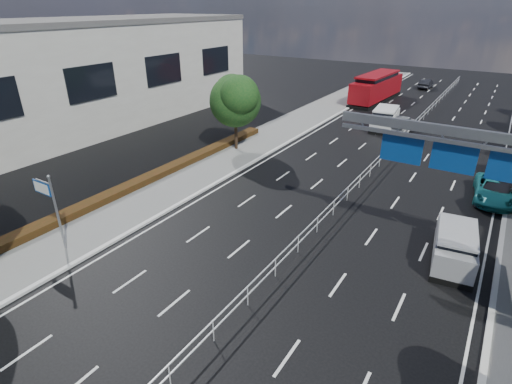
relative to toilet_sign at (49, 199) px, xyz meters
The scene contains 16 objects.
ground 11.34m from the toilet_sign, ahead, with size 160.00×160.00×0.00m, color black.
sidewalk_near 2.93m from the toilet_sign, behind, with size 5.00×140.00×0.14m, color slate.
kerb_near 3.48m from the toilet_sign, ahead, with size 0.25×140.00×0.15m, color silver.
median_fence 25.14m from the toilet_sign, 64.04° to the left, with size 0.05×85.00×1.02m.
hedge_near 6.10m from the toilet_sign, 115.13° to the left, with size 1.00×36.00×0.44m, color black.
toilet_sign is the anchor object (origin of this frame).
overhead_gantry 20.52m from the toilet_sign, 29.60° to the left, with size 10.24×0.38×7.45m.
near_building 26.29m from the toilet_sign, 136.62° to the left, with size 12.00×38.00×10.00m, color #BAB5A7.
near_tree_back 18.07m from the toilet_sign, 93.14° to the left, with size 4.84×4.51×6.69m.
white_minivan 32.66m from the toilet_sign, 75.43° to the left, with size 2.70×5.26×2.20m.
red_bus 44.11m from the toilet_sign, 85.51° to the left, with size 3.65×12.21×3.60m.
near_car_silver 33.17m from the toilet_sign, 72.50° to the left, with size 2.00×4.97×1.69m, color #A2A3A9.
near_car_dark 57.29m from the toilet_sign, 82.68° to the left, with size 1.47×4.21×1.39m, color black.
silver_minivan 20.51m from the toilet_sign, 28.63° to the left, with size 2.41×4.63×1.84m.
parked_car_teal 26.95m from the toilet_sign, 44.68° to the left, with size 2.33×5.06×1.41m, color teal.
parked_car_dark 27.14m from the toilet_sign, 44.62° to the left, with size 2.00×4.92×1.43m, color black.
Camera 1 is at (7.53, -9.67, 11.89)m, focal length 28.00 mm.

